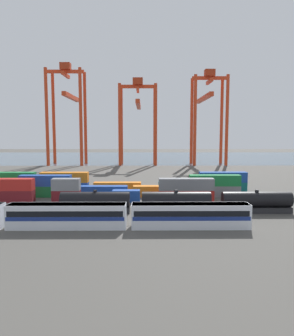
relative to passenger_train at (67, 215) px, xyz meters
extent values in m
plane|color=#4C4944|center=(8.42, 60.87, -2.14)|extent=(420.00, 420.00, 0.00)
cube|color=#475B6B|center=(8.42, 157.34, -2.14)|extent=(400.00, 110.00, 0.01)
cube|color=silver|center=(0.00, 0.00, -0.19)|extent=(18.77, 3.10, 3.90)
cube|color=navy|center=(0.00, 0.00, -0.29)|extent=(18.39, 3.14, 0.64)
cube|color=black|center=(0.00, 0.00, 0.49)|extent=(18.02, 3.13, 0.90)
cube|color=slate|center=(0.00, 0.00, 1.58)|extent=(18.58, 2.85, 0.36)
cube|color=silver|center=(19.67, 0.00, -0.19)|extent=(18.77, 3.10, 3.90)
cube|color=navy|center=(19.67, 0.00, -0.29)|extent=(18.39, 3.14, 0.64)
cube|color=black|center=(19.67, 0.00, 0.49)|extent=(18.02, 3.13, 0.90)
cube|color=slate|center=(19.67, 0.00, 1.58)|extent=(18.58, 2.85, 0.36)
cube|color=#232326|center=(2.99, 9.99, -1.59)|extent=(13.03, 2.50, 1.10)
cylinder|color=black|center=(2.99, 9.99, 0.42)|extent=(13.03, 2.93, 2.93)
cylinder|color=black|center=(2.99, 9.99, 2.06)|extent=(0.70, 0.70, 0.36)
cube|color=#232326|center=(18.36, 9.99, -1.59)|extent=(13.03, 2.50, 1.10)
cylinder|color=black|center=(18.36, 9.99, 0.42)|extent=(13.03, 2.93, 2.93)
cylinder|color=black|center=(18.36, 9.99, 2.06)|extent=(0.70, 0.70, 0.36)
cube|color=#232326|center=(33.72, 9.99, -1.59)|extent=(13.03, 2.50, 1.10)
cylinder|color=black|center=(33.72, 9.99, 0.42)|extent=(13.03, 2.93, 2.93)
cylinder|color=black|center=(33.72, 9.99, 2.06)|extent=(0.70, 0.70, 0.36)
cube|color=maroon|center=(-18.18, 20.16, -0.84)|extent=(12.10, 2.44, 2.60)
cube|color=#AD211C|center=(-18.18, 20.16, 1.76)|extent=(12.10, 2.44, 2.60)
cube|color=maroon|center=(-4.93, 20.16, -0.84)|extent=(6.04, 2.44, 2.60)
cube|color=slate|center=(-4.93, 20.16, 1.76)|extent=(6.04, 2.44, 2.60)
cube|color=#1C4299|center=(8.33, 20.16, -0.84)|extent=(6.04, 2.44, 2.60)
cube|color=#AD211C|center=(21.58, 20.16, -0.84)|extent=(12.10, 2.44, 2.60)
cube|color=slate|center=(21.58, 20.16, 1.76)|extent=(12.10, 2.44, 2.60)
cube|color=#197538|center=(-11.26, 26.08, -0.84)|extent=(12.10, 2.44, 2.60)
cube|color=#1C4299|center=(-11.26, 26.08, 1.76)|extent=(12.10, 2.44, 2.60)
cube|color=#1C4299|center=(2.22, 26.08, -0.84)|extent=(12.10, 2.44, 2.60)
cube|color=orange|center=(15.70, 26.08, -0.84)|extent=(12.10, 2.44, 2.60)
cube|color=slate|center=(29.19, 26.08, -0.84)|extent=(12.10, 2.44, 2.60)
cube|color=#197538|center=(29.19, 26.08, 1.76)|extent=(12.10, 2.44, 2.60)
cube|color=maroon|center=(-21.72, 32.00, -0.84)|extent=(12.10, 2.44, 2.60)
cube|color=#197538|center=(-21.72, 32.00, 1.76)|extent=(12.10, 2.44, 2.60)
cube|color=#1C4299|center=(-8.15, 32.00, -0.84)|extent=(12.10, 2.44, 2.60)
cube|color=orange|center=(-8.15, 32.00, 1.76)|extent=(12.10, 2.44, 2.60)
cube|color=orange|center=(5.42, 32.00, -0.84)|extent=(12.10, 2.44, 2.60)
cube|color=#146066|center=(18.99, 32.00, -0.84)|extent=(6.04, 2.44, 2.60)
cube|color=#146066|center=(32.55, 32.00, -0.84)|extent=(12.10, 2.44, 2.60)
cube|color=#1C4299|center=(32.55, 32.00, 1.76)|extent=(12.10, 2.44, 2.60)
cylinder|color=red|center=(-33.00, 102.50, 20.49)|extent=(1.50, 1.50, 45.27)
cylinder|color=red|center=(-17.23, 102.50, 20.49)|extent=(1.50, 1.50, 45.27)
cylinder|color=red|center=(-33.00, 114.02, 20.49)|extent=(1.50, 1.50, 45.27)
cylinder|color=red|center=(-17.23, 114.02, 20.49)|extent=(1.50, 1.50, 45.27)
cube|color=red|center=(-25.11, 108.26, 42.33)|extent=(17.38, 1.20, 1.60)
cube|color=red|center=(-25.11, 108.26, 40.73)|extent=(1.20, 13.11, 1.60)
cube|color=red|center=(-25.11, 119.87, 31.62)|extent=(2.00, 33.17, 2.00)
cube|color=#9F2C14|center=(-25.11, 108.26, 44.73)|extent=(4.80, 4.00, 3.20)
cylinder|color=red|center=(0.88, 103.36, 17.02)|extent=(1.50, 1.50, 38.32)
cylinder|color=red|center=(17.65, 103.36, 17.02)|extent=(1.50, 1.50, 38.32)
cylinder|color=red|center=(0.88, 113.16, 17.02)|extent=(1.50, 1.50, 38.32)
cylinder|color=red|center=(17.65, 113.16, 17.02)|extent=(1.50, 1.50, 38.32)
cube|color=red|center=(9.26, 108.26, 35.38)|extent=(18.37, 1.20, 1.60)
cube|color=red|center=(9.26, 108.26, 33.78)|extent=(1.20, 11.39, 1.60)
cube|color=red|center=(9.26, 122.42, 28.01)|extent=(2.00, 40.46, 2.00)
cube|color=#9F2C14|center=(9.26, 108.26, 37.78)|extent=(4.80, 4.00, 3.20)
cylinder|color=red|center=(36.13, 102.87, 19.02)|extent=(1.50, 1.50, 42.33)
cylinder|color=red|center=(51.16, 102.87, 19.02)|extent=(1.50, 1.50, 42.33)
cylinder|color=red|center=(36.13, 113.65, 19.02)|extent=(1.50, 1.50, 42.33)
cylinder|color=red|center=(51.16, 113.65, 19.02)|extent=(1.50, 1.50, 42.33)
cube|color=red|center=(43.64, 108.26, 39.39)|extent=(16.64, 1.20, 1.60)
cube|color=red|center=(43.64, 108.26, 37.79)|extent=(1.20, 12.37, 1.60)
cube|color=red|center=(43.64, 122.36, 31.37)|extent=(2.00, 40.29, 2.00)
cube|color=#9F2C14|center=(43.64, 108.26, 41.79)|extent=(4.80, 4.00, 3.20)
camera|label=1|loc=(12.29, -50.87, 12.85)|focal=34.83mm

